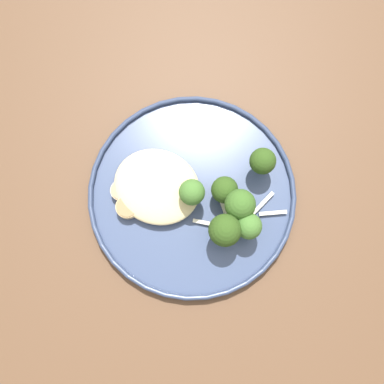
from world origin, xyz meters
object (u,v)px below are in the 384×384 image
(seared_scallop_rear_pale, at_px, (141,185))
(seared_scallop_large_seared, at_px, (154,170))
(seared_scallop_half_hidden, at_px, (121,191))
(seared_scallop_front_small, at_px, (172,205))
(dinner_plate, at_px, (192,194))
(broccoli_floret_front_edge, at_px, (262,162))
(seared_scallop_left_edge, at_px, (128,207))
(broccoli_floret_center_pile, at_px, (225,190))
(seared_scallop_center_golden, at_px, (161,194))
(broccoli_floret_small_sprig, at_px, (225,231))
(broccoli_floret_left_leaning, at_px, (240,205))
(broccoli_floret_rear_charred, at_px, (192,193))
(broccoli_floret_right_tilted, at_px, (247,230))

(seared_scallop_rear_pale, bearing_deg, seared_scallop_large_seared, 76.66)
(seared_scallop_half_hidden, bearing_deg, seared_scallop_front_small, 10.02)
(dinner_plate, relative_size, broccoli_floret_front_edge, 5.32)
(seared_scallop_left_edge, xyz_separation_m, broccoli_floret_center_pile, (0.11, 0.07, 0.02))
(seared_scallop_half_hidden, bearing_deg, seared_scallop_center_golden, 20.78)
(seared_scallop_left_edge, xyz_separation_m, seared_scallop_front_small, (0.05, 0.03, 0.00))
(seared_scallop_front_small, bearing_deg, dinner_plate, 59.04)
(broccoli_floret_small_sprig, distance_m, broccoli_floret_front_edge, 0.11)
(seared_scallop_rear_pale, bearing_deg, seared_scallop_left_edge, -94.45)
(seared_scallop_half_hidden, relative_size, broccoli_floret_front_edge, 0.53)
(dinner_plate, bearing_deg, seared_scallop_front_small, -120.96)
(seared_scallop_half_hidden, relative_size, seared_scallop_large_seared, 0.97)
(seared_scallop_front_small, distance_m, broccoli_floret_left_leaning, 0.09)
(broccoli_floret_left_leaning, height_order, broccoli_floret_front_edge, broccoli_floret_left_leaning)
(seared_scallop_large_seared, relative_size, broccoli_floret_left_leaning, 0.47)
(seared_scallop_rear_pale, bearing_deg, seared_scallop_front_small, -6.80)
(dinner_plate, relative_size, seared_scallop_large_seared, 9.77)
(seared_scallop_rear_pale, bearing_deg, broccoli_floret_front_edge, 35.12)
(seared_scallop_large_seared, bearing_deg, seared_scallop_rear_pale, -103.34)
(broccoli_floret_front_edge, relative_size, broccoli_floret_rear_charred, 0.96)
(dinner_plate, relative_size, broccoli_floret_rear_charred, 5.08)
(broccoli_floret_center_pile, height_order, broccoli_floret_front_edge, broccoli_floret_front_edge)
(seared_scallop_left_edge, bearing_deg, seared_scallop_large_seared, 81.61)
(seared_scallop_half_hidden, xyz_separation_m, seared_scallop_center_golden, (0.05, 0.02, 0.00))
(broccoli_floret_left_leaning, bearing_deg, dinner_plate, -175.38)
(broccoli_floret_rear_charred, bearing_deg, seared_scallop_rear_pale, -167.27)
(broccoli_floret_left_leaning, height_order, broccoli_floret_right_tilted, broccoli_floret_left_leaning)
(seared_scallop_left_edge, distance_m, broccoli_floret_front_edge, 0.19)
(broccoli_floret_small_sprig, bearing_deg, seared_scallop_left_edge, -169.64)
(seared_scallop_center_golden, bearing_deg, seared_scallop_half_hidden, -159.22)
(seared_scallop_rear_pale, xyz_separation_m, seared_scallop_center_golden, (0.03, 0.00, 0.00))
(broccoli_floret_small_sprig, bearing_deg, broccoli_floret_left_leaning, 84.40)
(seared_scallop_front_small, height_order, broccoli_floret_rear_charred, broccoli_floret_rear_charred)
(seared_scallop_front_small, bearing_deg, seared_scallop_left_edge, -151.00)
(broccoli_floret_left_leaning, bearing_deg, broccoli_floret_front_edge, 87.47)
(seared_scallop_front_small, distance_m, broccoli_floret_center_pile, 0.07)
(broccoli_floret_small_sprig, bearing_deg, broccoli_floret_right_tilted, 28.83)
(seared_scallop_large_seared, distance_m, broccoli_floret_small_sprig, 0.13)
(seared_scallop_half_hidden, xyz_separation_m, seared_scallop_rear_pale, (0.02, 0.02, 0.00))
(seared_scallop_half_hidden, height_order, seared_scallop_left_edge, seared_scallop_left_edge)
(broccoli_floret_left_leaning, bearing_deg, seared_scallop_left_edge, -155.20)
(seared_scallop_large_seared, xyz_separation_m, broccoli_floret_rear_charred, (0.06, -0.01, 0.02))
(broccoli_floret_center_pile, relative_size, broccoli_floret_small_sprig, 0.74)
(dinner_plate, height_order, broccoli_floret_front_edge, broccoli_floret_front_edge)
(broccoli_floret_left_leaning, bearing_deg, broccoli_floret_right_tilted, -48.64)
(seared_scallop_large_seared, bearing_deg, seared_scallop_center_golden, -49.28)
(seared_scallop_front_small, xyz_separation_m, broccoli_floret_front_edge, (0.09, 0.10, 0.02))
(seared_scallop_front_small, relative_size, broccoli_floret_right_tilted, 0.62)
(broccoli_floret_left_leaning, xyz_separation_m, broccoli_floret_small_sprig, (-0.00, -0.04, 0.00))
(broccoli_floret_left_leaning, height_order, broccoli_floret_small_sprig, broccoli_floret_small_sprig)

